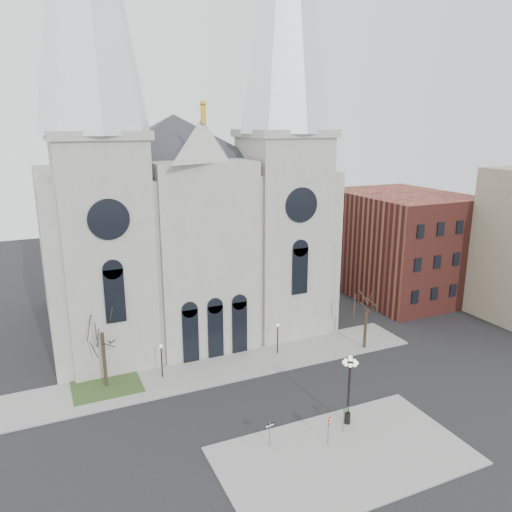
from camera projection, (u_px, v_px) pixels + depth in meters
name	position (u px, v px, depth m)	size (l,w,h in m)	color
ground	(275.00, 429.00, 38.77)	(160.00, 160.00, 0.00)	black
sidewalk_near	(344.00, 456.00, 35.54)	(18.00, 10.00, 0.14)	gray
sidewalk_far	(225.00, 367.00, 48.44)	(40.00, 6.00, 0.14)	gray
grass_patch	(107.00, 386.00, 44.93)	(6.00, 5.00, 0.18)	#2F4F22
cathedral	(183.00, 166.00, 54.14)	(33.00, 26.66, 54.00)	#99978F
bg_building_brick	(400.00, 244.00, 68.28)	(14.00, 18.00, 14.00)	maroon
tree_left	(102.00, 330.00, 43.52)	(3.20, 3.20, 7.50)	black
tree_right	(367.00, 309.00, 51.51)	(3.20, 3.20, 6.00)	black
ped_lamp_left	(161.00, 355.00, 45.91)	(0.32, 0.32, 3.26)	black
ped_lamp_right	(278.00, 333.00, 50.68)	(0.32, 0.32, 3.26)	black
stop_sign	(329.00, 424.00, 36.37)	(0.82, 0.23, 2.32)	slate
globe_lamp	(349.00, 381.00, 38.38)	(1.46, 1.46, 5.79)	black
one_way_sign	(270.00, 429.00, 36.26)	(0.84, 0.14, 1.91)	slate
street_name_sign	(344.00, 418.00, 37.92)	(0.60, 0.29, 2.01)	slate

